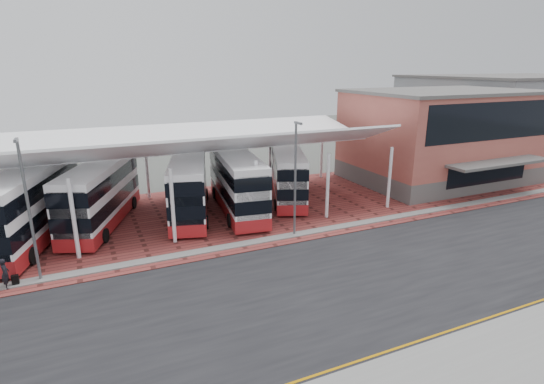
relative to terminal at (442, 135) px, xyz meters
The scene contains 19 objects.
ground 27.29m from the terminal, 148.81° to the right, with size 140.00×140.00×0.00m, color #494B46.
road 27.81m from the terminal, 147.03° to the right, with size 120.00×14.00×0.02m, color black.
forecourt 21.52m from the terminal, behind, with size 72.00×16.00×0.06m, color brown.
sidewalk 32.79m from the terminal, 135.10° to the right, with size 120.00×4.00×0.14m, color slate.
north_kerb 24.69m from the terminal, 161.44° to the right, with size 120.00×0.80×0.14m, color slate.
yellow_line_near 31.44m from the terminal, 137.71° to the right, with size 120.00×0.12×0.01m, color #BC7800.
yellow_line_far 31.24m from the terminal, 138.12° to the right, with size 120.00×0.12×0.01m, color #BC7800.
canopy 29.02m from the terminal, behind, with size 37.00×11.63×7.07m.
terminal is the anchor object (origin of this frame).
warehouse 26.96m from the terminal, 21.96° to the left, with size 30.50×20.50×10.25m.
lamp_west 37.78m from the terminal, 168.32° to the right, with size 0.16×0.90×8.07m.
lamp_east 22.35m from the terminal, 159.99° to the right, with size 0.16×0.90×8.07m.
bus_1 37.78m from the terminal, behind, with size 6.26×12.38×4.99m.
bus_2 33.27m from the terminal, behind, with size 6.58×11.41×4.64m.
bus_3 26.73m from the terminal, behind, with size 5.56×11.54×4.64m.
bus_4 23.00m from the terminal, behind, with size 4.27×11.84×4.77m.
bus_5 17.76m from the terminal, behind, with size 6.30×10.86×4.42m.
pedestrian 39.55m from the terminal, 168.39° to the right, with size 0.63×0.41×1.72m, color black.
suitcase 39.21m from the terminal, 168.49° to the right, with size 0.35×0.25×0.60m, color black.
Camera 1 is at (-10.97, -18.55, 11.61)m, focal length 28.00 mm.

